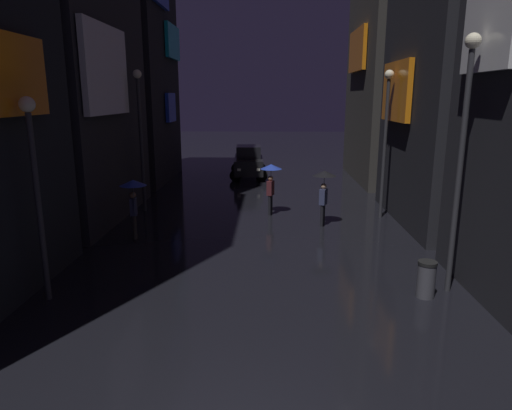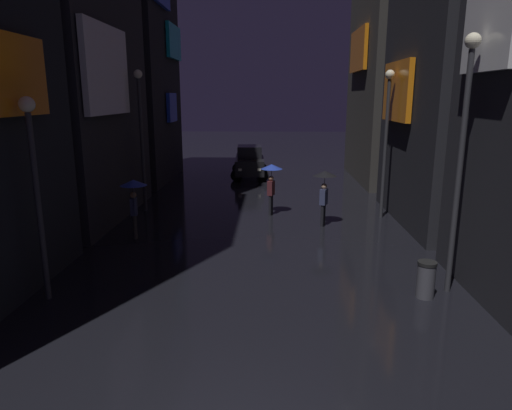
{
  "view_description": "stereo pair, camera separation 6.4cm",
  "coord_description": "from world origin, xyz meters",
  "px_view_note": "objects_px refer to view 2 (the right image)",
  "views": [
    {
      "loc": [
        0.41,
        -5.18,
        4.86
      ],
      "look_at": [
        0.0,
        8.63,
        1.56
      ],
      "focal_mm": 32.0,
      "sensor_mm": 36.0,
      "label": 1
    },
    {
      "loc": [
        0.48,
        -5.18,
        4.86
      ],
      "look_at": [
        0.0,
        8.63,
        1.56
      ],
      "focal_mm": 32.0,
      "sensor_mm": 36.0,
      "label": 2
    }
  ],
  "objects_px": {
    "pedestrian_foreground_left_blue": "(134,192)",
    "trash_bin": "(426,279)",
    "streetlamp_left_near": "(35,175)",
    "streetlamp_right_far": "(387,128)",
    "pedestrian_foreground_right_black": "(324,183)",
    "streetlamp_right_near": "(463,140)",
    "streetlamp_left_far": "(141,126)",
    "pedestrian_far_right_blue": "(271,175)",
    "car_distant": "(250,162)"
  },
  "relations": [
    {
      "from": "streetlamp_left_near",
      "to": "trash_bin",
      "type": "relative_size",
      "value": 5.23
    },
    {
      "from": "pedestrian_foreground_right_black",
      "to": "trash_bin",
      "type": "height_order",
      "value": "pedestrian_foreground_right_black"
    },
    {
      "from": "car_distant",
      "to": "streetlamp_left_near",
      "type": "height_order",
      "value": "streetlamp_left_near"
    },
    {
      "from": "pedestrian_foreground_left_blue",
      "to": "streetlamp_left_far",
      "type": "relative_size",
      "value": 0.36
    },
    {
      "from": "pedestrian_far_right_blue",
      "to": "streetlamp_left_near",
      "type": "distance_m",
      "value": 10.19
    },
    {
      "from": "pedestrian_far_right_blue",
      "to": "streetlamp_left_near",
      "type": "relative_size",
      "value": 0.44
    },
    {
      "from": "pedestrian_foreground_right_black",
      "to": "streetlamp_right_near",
      "type": "distance_m",
      "value": 6.9
    },
    {
      "from": "streetlamp_right_near",
      "to": "streetlamp_left_far",
      "type": "xyz_separation_m",
      "value": [
        -10.0,
        8.09,
        -0.18
      ]
    },
    {
      "from": "streetlamp_left_near",
      "to": "pedestrian_foreground_left_blue",
      "type": "bearing_deg",
      "value": 80.82
    },
    {
      "from": "streetlamp_right_near",
      "to": "streetlamp_right_far",
      "type": "bearing_deg",
      "value": 90.0
    },
    {
      "from": "pedestrian_far_right_blue",
      "to": "streetlamp_left_near",
      "type": "bearing_deg",
      "value": -122.85
    },
    {
      "from": "pedestrian_foreground_left_blue",
      "to": "streetlamp_right_near",
      "type": "height_order",
      "value": "streetlamp_right_near"
    },
    {
      "from": "car_distant",
      "to": "streetlamp_left_far",
      "type": "bearing_deg",
      "value": -115.28
    },
    {
      "from": "streetlamp_left_far",
      "to": "car_distant",
      "type": "bearing_deg",
      "value": 64.72
    },
    {
      "from": "pedestrian_foreground_left_blue",
      "to": "trash_bin",
      "type": "xyz_separation_m",
      "value": [
        8.52,
        -4.43,
        -1.2
      ]
    },
    {
      "from": "pedestrian_far_right_blue",
      "to": "pedestrian_foreground_left_blue",
      "type": "relative_size",
      "value": 1.0
    },
    {
      "from": "pedestrian_far_right_blue",
      "to": "streetlamp_left_near",
      "type": "height_order",
      "value": "streetlamp_left_near"
    },
    {
      "from": "pedestrian_far_right_blue",
      "to": "streetlamp_left_far",
      "type": "bearing_deg",
      "value": 175.74
    },
    {
      "from": "pedestrian_foreground_right_black",
      "to": "streetlamp_left_near",
      "type": "xyz_separation_m",
      "value": [
        -7.48,
        -6.83,
        1.42
      ]
    },
    {
      "from": "pedestrian_far_right_blue",
      "to": "streetlamp_right_near",
      "type": "height_order",
      "value": "streetlamp_right_near"
    },
    {
      "from": "streetlamp_left_far",
      "to": "pedestrian_foreground_right_black",
      "type": "bearing_deg",
      "value": -15.32
    },
    {
      "from": "pedestrian_far_right_blue",
      "to": "trash_bin",
      "type": "relative_size",
      "value": 2.28
    },
    {
      "from": "pedestrian_foreground_left_blue",
      "to": "streetlamp_right_near",
      "type": "relative_size",
      "value": 0.34
    },
    {
      "from": "pedestrian_foreground_left_blue",
      "to": "streetlamp_left_near",
      "type": "relative_size",
      "value": 0.44
    },
    {
      "from": "pedestrian_foreground_left_blue",
      "to": "streetlamp_left_far",
      "type": "height_order",
      "value": "streetlamp_left_far"
    },
    {
      "from": "trash_bin",
      "to": "streetlamp_right_near",
      "type": "bearing_deg",
      "value": 29.68
    },
    {
      "from": "streetlamp_left_far",
      "to": "streetlamp_right_near",
      "type": "bearing_deg",
      "value": -38.98
    },
    {
      "from": "streetlamp_left_near",
      "to": "streetlamp_right_near",
      "type": "bearing_deg",
      "value": 4.54
    },
    {
      "from": "pedestrian_foreground_left_blue",
      "to": "pedestrian_foreground_right_black",
      "type": "xyz_separation_m",
      "value": [
        6.7,
        2.01,
        0.0
      ]
    },
    {
      "from": "pedestrian_foreground_right_black",
      "to": "streetlamp_left_far",
      "type": "bearing_deg",
      "value": 164.68
    },
    {
      "from": "streetlamp_right_far",
      "to": "trash_bin",
      "type": "bearing_deg",
      "value": -95.18
    },
    {
      "from": "pedestrian_foreground_left_blue",
      "to": "trash_bin",
      "type": "distance_m",
      "value": 9.68
    },
    {
      "from": "pedestrian_foreground_right_black",
      "to": "pedestrian_far_right_blue",
      "type": "bearing_deg",
      "value": 140.74
    },
    {
      "from": "pedestrian_far_right_blue",
      "to": "streetlamp_right_far",
      "type": "bearing_deg",
      "value": -4.56
    },
    {
      "from": "streetlamp_left_near",
      "to": "streetlamp_right_far",
      "type": "relative_size",
      "value": 0.83
    },
    {
      "from": "pedestrian_far_right_blue",
      "to": "streetlamp_right_near",
      "type": "xyz_separation_m",
      "value": [
        4.53,
        -7.68,
        2.18
      ]
    },
    {
      "from": "pedestrian_foreground_right_black",
      "to": "streetlamp_left_near",
      "type": "height_order",
      "value": "streetlamp_left_near"
    },
    {
      "from": "pedestrian_foreground_right_black",
      "to": "car_distant",
      "type": "distance_m",
      "value": 11.32
    },
    {
      "from": "streetlamp_left_far",
      "to": "streetlamp_right_far",
      "type": "height_order",
      "value": "streetlamp_left_far"
    },
    {
      "from": "streetlamp_right_far",
      "to": "streetlamp_left_near",
      "type": "bearing_deg",
      "value": -140.93
    },
    {
      "from": "streetlamp_left_near",
      "to": "streetlamp_right_far",
      "type": "distance_m",
      "value": 12.89
    },
    {
      "from": "streetlamp_left_near",
      "to": "trash_bin",
      "type": "height_order",
      "value": "streetlamp_left_near"
    },
    {
      "from": "trash_bin",
      "to": "pedestrian_foreground_left_blue",
      "type": "bearing_deg",
      "value": 152.55
    },
    {
      "from": "trash_bin",
      "to": "streetlamp_left_near",
      "type": "bearing_deg",
      "value": -177.57
    },
    {
      "from": "pedestrian_far_right_blue",
      "to": "car_distant",
      "type": "relative_size",
      "value": 0.5
    },
    {
      "from": "streetlamp_right_near",
      "to": "streetlamp_left_near",
      "type": "bearing_deg",
      "value": -175.46
    },
    {
      "from": "streetlamp_right_near",
      "to": "streetlamp_right_far",
      "type": "xyz_separation_m",
      "value": [
        0.0,
        7.32,
        -0.22
      ]
    },
    {
      "from": "streetlamp_right_near",
      "to": "trash_bin",
      "type": "relative_size",
      "value": 6.73
    },
    {
      "from": "pedestrian_far_right_blue",
      "to": "streetlamp_right_near",
      "type": "distance_m",
      "value": 9.18
    },
    {
      "from": "pedestrian_foreground_left_blue",
      "to": "streetlamp_right_far",
      "type": "xyz_separation_m",
      "value": [
        9.22,
        3.3,
        1.96
      ]
    }
  ]
}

